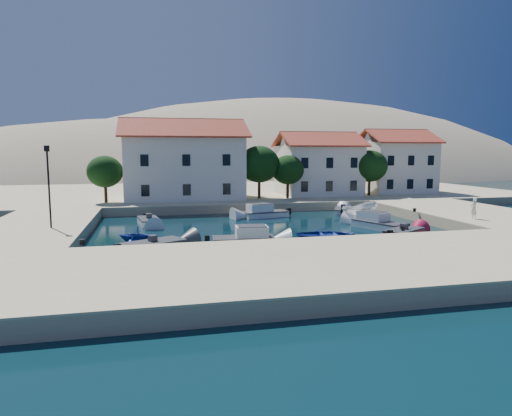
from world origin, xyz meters
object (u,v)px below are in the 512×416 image
Objects in this scene: rowboat_south at (327,239)px; pedestrian at (474,208)px; lamppost at (48,179)px; boat_east at (360,221)px; building_left at (183,158)px; building_mid at (318,163)px; cabin_cruiser_east at (379,223)px; building_right at (395,160)px; cabin_cruiser_south at (243,239)px.

pedestrian is (13.81, 0.94, 1.91)m from rowboat_south.
pedestrian is at bearing -5.51° from lamppost.
building_left is at bearing 16.57° from boat_east.
cabin_cruiser_east is (-2.34, -21.48, -4.75)m from building_mid.
boat_east is (27.48, 3.93, -4.75)m from lamppost.
lamppost is (-29.50, -21.00, -0.47)m from building_mid.
building_right reaches higher than cabin_cruiser_east.
building_mid reaches higher than boat_east.
lamppost is at bearing 165.26° from cabin_cruiser_south.
building_left is 3.17× the size of rowboat_south.
lamppost is 1.35× the size of cabin_cruiser_south.
rowboat_south is 0.87× the size of cabin_cruiser_east.
building_mid is at bearing 35.45° from lamppost.
building_left is 23.10m from lamppost.
building_mid is at bearing -9.81° from rowboat_south.
building_left is 1.40× the size of building_mid.
building_mid is 25.06m from pedestrian.
building_right is at bearing -66.09° from boat_east.
pedestrian reaches higher than cabin_cruiser_east.
pedestrian is (34.51, -3.33, -2.84)m from lamppost.
boat_east is at bearing -26.56° from cabin_cruiser_east.
building_left is at bearing -176.19° from building_right.
building_right is 46.98m from lamppost.
cabin_cruiser_south is at bearing -135.56° from building_right.
rowboat_south is at bearing -109.20° from building_mid.
building_left reaches higher than rowboat_south.
boat_east is at bearing -60.03° from pedestrian.
building_right is 23.52m from boat_east.
building_mid is 2.28× the size of cabin_cruiser_south.
boat_east is at bearing -127.82° from building_right.
building_mid is (18.00, 1.00, -0.71)m from building_left.
building_right is 1.87× the size of boat_east.
lamppost is 3.42× the size of pedestrian.
building_right is 2.04× the size of rowboat_south.
building_left is at bearing 14.93° from cabin_cruiser_east.
rowboat_south is 7.50m from cabin_cruiser_east.
lamppost is at bearing 87.76° from rowboat_south.
building_mid is 30.69m from cabin_cruiser_south.
rowboat_south is at bearing -11.64° from lamppost.
pedestrian reaches higher than boat_east.
cabin_cruiser_east is 4.45m from boat_east.
boat_east is at bearing 38.57° from cabin_cruiser_south.
cabin_cruiser_east is (-14.34, -22.48, -5.00)m from building_right.
rowboat_south is 2.55× the size of pedestrian.
boat_east is (6.77, 8.20, 0.00)m from rowboat_south.
building_left is 8.08× the size of pedestrian.
pedestrian is (23.01, -23.33, -4.03)m from building_left.
lamppost is 28.16m from boat_east.
pedestrian is (20.57, 1.70, 1.43)m from cabin_cruiser_south.
building_right is 33.95m from rowboat_south.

